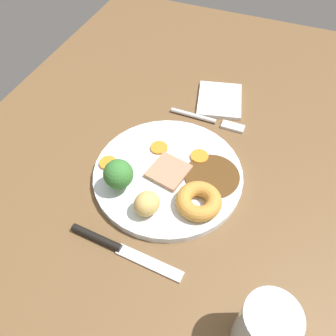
{
  "coord_description": "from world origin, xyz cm",
  "views": [
    {
      "loc": [
        36.23,
        12.24,
        51.29
      ],
      "look_at": [
        1.83,
        -1.38,
        6.0
      ],
      "focal_mm": 36.8,
      "sensor_mm": 36.0,
      "label": 1
    }
  ],
  "objects_px": {
    "roast_potato_left": "(147,204)",
    "broccoli_floret": "(118,174)",
    "yorkshire_pudding": "(199,201)",
    "carrot_coin_side": "(159,148)",
    "fork": "(209,120)",
    "folded_napkin": "(220,100)",
    "dinner_plate": "(168,174)",
    "water_glass": "(264,329)",
    "carrot_coin_back": "(199,156)",
    "meat_slice_main": "(169,171)",
    "carrot_coin_front": "(108,163)",
    "knife": "(115,246)"
  },
  "relations": [
    {
      "from": "yorkshire_pudding",
      "to": "carrot_coin_side",
      "type": "bearing_deg",
      "value": -130.75
    },
    {
      "from": "carrot_coin_back",
      "to": "water_glass",
      "type": "distance_m",
      "value": 0.3
    },
    {
      "from": "dinner_plate",
      "to": "carrot_coin_side",
      "type": "bearing_deg",
      "value": -141.65
    },
    {
      "from": "meat_slice_main",
      "to": "carrot_coin_front",
      "type": "xyz_separation_m",
      "value": [
        0.02,
        -0.11,
        -0.0
      ]
    },
    {
      "from": "yorkshire_pudding",
      "to": "water_glass",
      "type": "distance_m",
      "value": 0.2
    },
    {
      "from": "dinner_plate",
      "to": "roast_potato_left",
      "type": "xyz_separation_m",
      "value": [
        0.09,
        -0.0,
        0.03
      ]
    },
    {
      "from": "meat_slice_main",
      "to": "carrot_coin_back",
      "type": "xyz_separation_m",
      "value": [
        -0.05,
        0.04,
        -0.0
      ]
    },
    {
      "from": "meat_slice_main",
      "to": "roast_potato_left",
      "type": "bearing_deg",
      "value": -2.13
    },
    {
      "from": "roast_potato_left",
      "to": "knife",
      "type": "height_order",
      "value": "roast_potato_left"
    },
    {
      "from": "dinner_plate",
      "to": "broccoli_floret",
      "type": "bearing_deg",
      "value": -46.65
    },
    {
      "from": "carrot_coin_side",
      "to": "fork",
      "type": "distance_m",
      "value": 0.13
    },
    {
      "from": "carrot_coin_front",
      "to": "carrot_coin_side",
      "type": "bearing_deg",
      "value": 134.07
    },
    {
      "from": "carrot_coin_side",
      "to": "folded_napkin",
      "type": "distance_m",
      "value": 0.2
    },
    {
      "from": "yorkshire_pudding",
      "to": "carrot_coin_front",
      "type": "relative_size",
      "value": 2.42
    },
    {
      "from": "carrot_coin_back",
      "to": "carrot_coin_side",
      "type": "relative_size",
      "value": 1.02
    },
    {
      "from": "carrot_coin_side",
      "to": "broccoli_floret",
      "type": "bearing_deg",
      "value": -14.69
    },
    {
      "from": "knife",
      "to": "meat_slice_main",
      "type": "bearing_deg",
      "value": 84.65
    },
    {
      "from": "carrot_coin_front",
      "to": "carrot_coin_side",
      "type": "height_order",
      "value": "same"
    },
    {
      "from": "carrot_coin_back",
      "to": "water_glass",
      "type": "relative_size",
      "value": 0.33
    },
    {
      "from": "folded_napkin",
      "to": "knife",
      "type": "bearing_deg",
      "value": -7.44
    },
    {
      "from": "roast_potato_left",
      "to": "carrot_coin_front",
      "type": "distance_m",
      "value": 0.12
    },
    {
      "from": "folded_napkin",
      "to": "carrot_coin_side",
      "type": "bearing_deg",
      "value": -18.55
    },
    {
      "from": "meat_slice_main",
      "to": "carrot_coin_front",
      "type": "distance_m",
      "value": 0.11
    },
    {
      "from": "folded_napkin",
      "to": "meat_slice_main",
      "type": "bearing_deg",
      "value": -6.24
    },
    {
      "from": "folded_napkin",
      "to": "fork",
      "type": "bearing_deg",
      "value": -1.35
    },
    {
      "from": "dinner_plate",
      "to": "water_glass",
      "type": "height_order",
      "value": "water_glass"
    },
    {
      "from": "broccoli_floret",
      "to": "yorkshire_pudding",
      "type": "bearing_deg",
      "value": 95.18
    },
    {
      "from": "dinner_plate",
      "to": "broccoli_floret",
      "type": "relative_size",
      "value": 4.48
    },
    {
      "from": "broccoli_floret",
      "to": "fork",
      "type": "height_order",
      "value": "broccoli_floret"
    },
    {
      "from": "yorkshire_pudding",
      "to": "fork",
      "type": "xyz_separation_m",
      "value": [
        -0.21,
        -0.04,
        -0.02
      ]
    },
    {
      "from": "meat_slice_main",
      "to": "yorkshire_pudding",
      "type": "xyz_separation_m",
      "value": [
        0.04,
        0.07,
        0.01
      ]
    },
    {
      "from": "dinner_plate",
      "to": "carrot_coin_back",
      "type": "xyz_separation_m",
      "value": [
        -0.05,
        0.04,
        0.01
      ]
    },
    {
      "from": "fork",
      "to": "knife",
      "type": "xyz_separation_m",
      "value": [
        0.32,
        -0.05,
        0.0
      ]
    },
    {
      "from": "carrot_coin_back",
      "to": "broccoli_floret",
      "type": "xyz_separation_m",
      "value": [
        0.11,
        -0.1,
        0.03
      ]
    },
    {
      "from": "yorkshire_pudding",
      "to": "carrot_coin_front",
      "type": "height_order",
      "value": "yorkshire_pudding"
    },
    {
      "from": "carrot_coin_front",
      "to": "carrot_coin_back",
      "type": "distance_m",
      "value": 0.16
    },
    {
      "from": "meat_slice_main",
      "to": "carrot_coin_front",
      "type": "relative_size",
      "value": 2.06
    },
    {
      "from": "fork",
      "to": "water_glass",
      "type": "xyz_separation_m",
      "value": [
        0.36,
        0.18,
        0.04
      ]
    },
    {
      "from": "water_glass",
      "to": "broccoli_floret",
      "type": "bearing_deg",
      "value": -118.65
    },
    {
      "from": "roast_potato_left",
      "to": "carrot_coin_side",
      "type": "xyz_separation_m",
      "value": [
        -0.13,
        -0.03,
        -0.02
      ]
    },
    {
      "from": "carrot_coin_side",
      "to": "knife",
      "type": "bearing_deg",
      "value": 3.4
    },
    {
      "from": "carrot_coin_back",
      "to": "yorkshire_pudding",
      "type": "bearing_deg",
      "value": 17.27
    },
    {
      "from": "dinner_plate",
      "to": "water_glass",
      "type": "relative_size",
      "value": 2.68
    },
    {
      "from": "yorkshire_pudding",
      "to": "carrot_coin_side",
      "type": "height_order",
      "value": "yorkshire_pudding"
    },
    {
      "from": "yorkshire_pudding",
      "to": "broccoli_floret",
      "type": "xyz_separation_m",
      "value": [
        0.01,
        -0.13,
        0.02
      ]
    },
    {
      "from": "fork",
      "to": "folded_napkin",
      "type": "height_order",
      "value": "fork"
    },
    {
      "from": "roast_potato_left",
      "to": "broccoli_floret",
      "type": "xyz_separation_m",
      "value": [
        -0.03,
        -0.06,
        0.01
      ]
    },
    {
      "from": "meat_slice_main",
      "to": "fork",
      "type": "relative_size",
      "value": 0.41
    },
    {
      "from": "yorkshire_pudding",
      "to": "folded_napkin",
      "type": "height_order",
      "value": "yorkshire_pudding"
    },
    {
      "from": "carrot_coin_front",
      "to": "yorkshire_pudding",
      "type": "bearing_deg",
      "value": 82.22
    }
  ]
}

